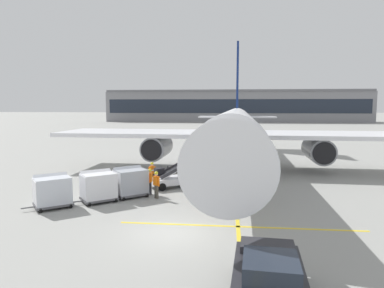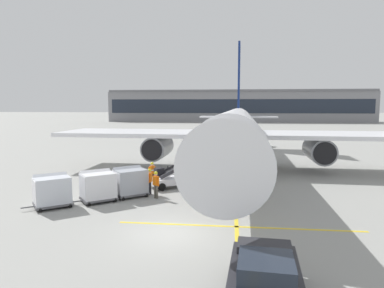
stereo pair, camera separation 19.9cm
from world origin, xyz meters
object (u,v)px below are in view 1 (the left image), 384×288
Objects in this scene: safety_cone_engine_keepout at (165,175)px; safety_cone_wingtip at (180,168)px; ground_crew_by_carts at (150,180)px; parked_airplane at (235,129)px; baggage_cart_second at (98,186)px; pushback_tug at (269,281)px; baggage_cart_third at (52,190)px; ground_crew_by_loader at (152,172)px; baggage_cart_lead at (130,181)px; belt_loader at (176,175)px; ground_crew_marshaller at (156,183)px.

safety_cone_wingtip reaches higher than safety_cone_engine_keepout.
ground_crew_by_carts is 2.37× the size of safety_cone_engine_keepout.
parked_airplane is 57.72× the size of safety_cone_engine_keepout.
baggage_cart_second is 13.77m from pushback_tug.
ground_crew_by_carts is at bearing 34.55° from baggage_cart_third.
safety_cone_wingtip is (5.93, 11.15, -0.62)m from baggage_cart_third.
baggage_cart_third is at bearing -122.32° from safety_cone_engine_keepout.
parked_airplane is at bearing 91.35° from pushback_tug.
ground_crew_by_carts is (-5.79, -10.08, -2.69)m from parked_airplane.
pushback_tug is 2.61× the size of ground_crew_by_loader.
ground_crew_by_loader is (2.34, 4.62, -0.00)m from baggage_cart_second.
safety_cone_engine_keepout is (5.14, 8.12, -0.64)m from baggage_cart_third.
pushback_tug is at bearing -48.63° from baggage_cart_second.
ground_crew_by_loader is 5.31m from safety_cone_wingtip.
parked_airplane reaches higher than ground_crew_by_loader.
safety_cone_wingtip is at bearing 74.57° from ground_crew_by_loader.
baggage_cart_lead is 1.51× the size of ground_crew_by_carts.
baggage_cart_lead is at bearing -102.49° from ground_crew_by_loader.
belt_loader is 1.96× the size of baggage_cart_second.
belt_loader is 2.96× the size of ground_crew_by_carts.
safety_cone_wingtip is (0.79, 3.02, 0.03)m from safety_cone_engine_keepout.
baggage_cart_third is at bearing -137.31° from belt_loader.
baggage_cart_second is 3.57× the size of safety_cone_engine_keepout.
baggage_cart_third reaches higher than ground_crew_by_loader.
ground_crew_by_loader is at bearing 77.51° from baggage_cart_lead.
baggage_cart_lead reaches higher than safety_cone_engine_keepout.
ground_crew_marshaller is (-5.70, 11.42, 0.17)m from pushback_tug.
belt_loader is 2.96× the size of ground_crew_marshaller.
safety_cone_wingtip is at bearing 82.92° from ground_crew_by_carts.
baggage_cart_third reaches higher than ground_crew_by_carts.
safety_cone_wingtip is at bearing 87.73° from ground_crew_marshaller.
ground_crew_marshaller is at bearing -73.32° from ground_crew_by_loader.
ground_crew_by_loader is at bearing -130.00° from parked_airplane.
baggage_cart_third is at bearing -143.36° from baggage_cart_lead.
parked_airplane is 11.93m from ground_crew_by_carts.
safety_cone_engine_keepout is at bearing -104.65° from safety_cone_wingtip.
parked_airplane is 10.07m from ground_crew_by_loader.
parked_airplane reaches higher than ground_crew_marshaller.
baggage_cart_second is at bearing -125.43° from parked_airplane.
belt_loader is 3.44m from ground_crew_marshaller.
baggage_cart_second is 1.00× the size of baggage_cart_third.
ground_crew_by_carts is at bearing -80.47° from ground_crew_by_loader.
baggage_cart_third is at bearing -155.68° from ground_crew_marshaller.
ground_crew_marshaller is (0.62, -0.90, 0.00)m from ground_crew_by_carts.
baggage_cart_lead is (-2.56, -3.04, 0.15)m from belt_loader.
safety_cone_engine_keepout is at bearing 66.16° from baggage_cart_second.
ground_crew_by_loader is (-6.76, 14.96, 0.17)m from pushback_tug.
parked_airplane is 16.15× the size of baggage_cart_second.
baggage_cart_second reaches higher than safety_cone_engine_keepout.
safety_cone_wingtip is (-0.44, 5.27, -0.47)m from belt_loader.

